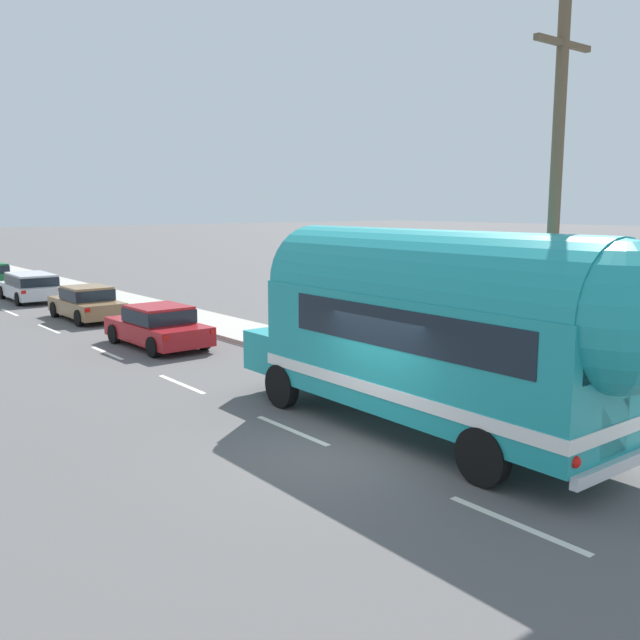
{
  "coord_description": "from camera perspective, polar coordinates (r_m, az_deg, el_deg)",
  "views": [
    {
      "loc": [
        -8.18,
        -9.41,
        4.57
      ],
      "look_at": [
        1.9,
        3.18,
        1.93
      ],
      "focal_mm": 39.21,
      "sensor_mm": 36.0,
      "label": 1
    }
  ],
  "objects": [
    {
      "name": "ground_plane",
      "position": [
        13.28,
        2.22,
        -10.83
      ],
      "size": [
        300.0,
        300.0,
        0.0
      ],
      "primitive_type": "plane",
      "color": "#565454"
    },
    {
      "name": "car_third",
      "position": [
        36.53,
        -22.57,
        2.65
      ],
      "size": [
        2.13,
        4.62,
        1.37
      ],
      "color": "silver",
      "rests_on": "ground"
    },
    {
      "name": "car_lead",
      "position": [
        23.42,
        -13.06,
        -0.38
      ],
      "size": [
        2.05,
        4.33,
        1.37
      ],
      "color": "#A5191E",
      "rests_on": "ground"
    },
    {
      "name": "car_second",
      "position": [
        29.79,
        -18.49,
        1.41
      ],
      "size": [
        1.87,
        4.27,
        1.37
      ],
      "color": "olive",
      "rests_on": "ground"
    },
    {
      "name": "lane_markings",
      "position": [
        25.19,
        -12.22,
        -1.35
      ],
      "size": [
        4.07,
        80.0,
        0.01
      ],
      "color": "silver",
      "rests_on": "ground"
    },
    {
      "name": "utility_pole",
      "position": [
        15.05,
        18.56,
        8.26
      ],
      "size": [
        1.8,
        0.24,
        8.5
      ],
      "color": "brown",
      "rests_on": "ground"
    },
    {
      "name": "painted_bus",
      "position": [
        13.63,
        10.16,
        -0.41
      ],
      "size": [
        2.68,
        10.33,
        4.12
      ],
      "color": "teal",
      "rests_on": "ground"
    },
    {
      "name": "sidewalk_slab",
      "position": [
        24.0,
        -4.04,
        -1.52
      ],
      "size": [
        2.5,
        90.0,
        0.15
      ],
      "primitive_type": "cube",
      "color": "#ADA89E",
      "rests_on": "ground"
    }
  ]
}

